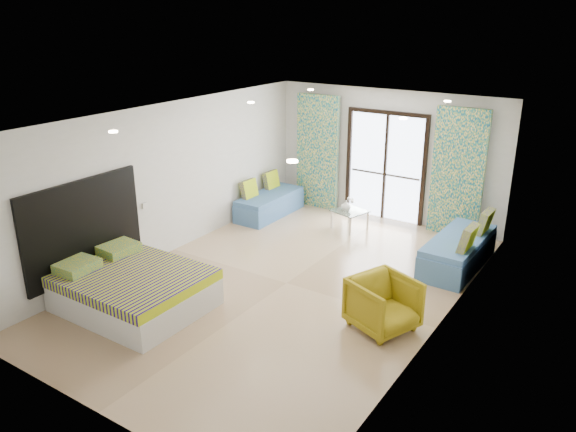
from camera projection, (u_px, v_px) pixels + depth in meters
The scene contains 24 objects.
floor at pixel (287, 283), 9.11m from camera, with size 5.00×7.50×0.01m, color tan, non-canonical shape.
ceiling at pixel (286, 117), 8.18m from camera, with size 5.00×7.50×0.01m, color silver, non-canonical shape.
wall_back at pixel (387, 155), 11.58m from camera, with size 5.00×0.01×2.70m, color silver, non-canonical shape.
wall_front at pixel (83, 304), 5.70m from camera, with size 5.00×0.01×2.70m, color silver, non-canonical shape.
wall_left at pixel (169, 179), 9.93m from camera, with size 0.01×7.50×2.70m, color silver, non-canonical shape.
wall_right at pixel (445, 239), 7.35m from camera, with size 0.01×7.50×2.70m, color silver, non-canonical shape.
balcony_door at pixel (386, 160), 11.59m from camera, with size 1.76×0.08×2.28m.
balcony_rail at pixel (385, 174), 11.71m from camera, with size 1.52×0.03×0.04m, color #595451.
curtain_left at pixel (317, 152), 12.28m from camera, with size 1.00×0.10×2.50m, color silver.
curtain_right at pixel (458, 173), 10.68m from camera, with size 1.00×0.10×2.50m, color silver.
downlight_a at pixel (113, 132), 7.34m from camera, with size 0.12×0.12×0.02m, color #FFE0B2.
downlight_b at pixel (292, 161), 5.90m from camera, with size 0.12×0.12×0.02m, color #FFE0B2.
downlight_c at pixel (251, 102), 9.70m from camera, with size 0.12×0.12×0.02m, color #FFE0B2.
downlight_d at pixel (403, 118), 8.25m from camera, with size 0.12×0.12×0.02m, color #FFE0B2.
downlight_e at pixel (311, 90), 11.26m from camera, with size 0.12×0.12×0.02m, color #FFE0B2.
downlight_f at pixel (447, 101), 9.82m from camera, with size 0.12×0.12×0.02m, color #FFE0B2.
headboard at pixel (84, 228), 8.54m from camera, with size 0.06×2.10×1.50m, color black.
switch_plate at pixel (145, 205), 9.52m from camera, with size 0.02×0.10×0.10m, color silver.
bed at pixel (133, 289), 8.29m from camera, with size 2.04×1.66×0.70m.
daybed_left at pixel (269, 203), 12.08m from camera, with size 0.67×1.73×0.85m.
daybed_right at pixel (459, 251), 9.60m from camera, with size 0.80×1.96×0.96m.
coffee_table at pixel (350, 213), 11.27m from camera, with size 0.73×0.73×0.68m.
vase at pixel (346, 206), 11.22m from camera, with size 0.20×0.21×0.20m, color white.
armchair at pixel (383, 302), 7.68m from camera, with size 0.80×0.75×0.82m, color #9E8814.
Camera 1 is at (4.51, -6.82, 4.15)m, focal length 35.00 mm.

